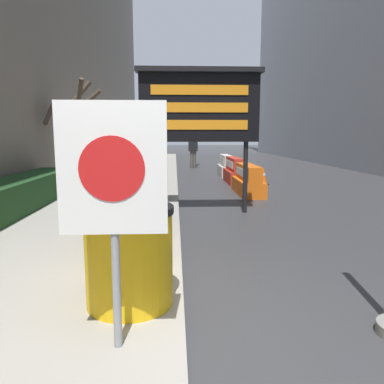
{
  "coord_description": "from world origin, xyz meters",
  "views": [
    {
      "loc": [
        -0.07,
        -2.87,
        1.69
      ],
      "look_at": [
        0.37,
        6.85,
        0.2
      ],
      "focal_mm": 35.0,
      "sensor_mm": 36.0,
      "label": 1
    }
  ],
  "objects_px": {
    "warning_sign": "(113,182)",
    "jersey_barrier_orange_far": "(248,181)",
    "barrel_drum_middle": "(128,226)",
    "pedestrian_worker": "(193,147)",
    "jersey_barrier_white": "(226,167)",
    "traffic_cone_near": "(263,176)",
    "traffic_light_near_curb": "(195,106)",
    "barrel_drum_back": "(137,208)",
    "message_board": "(199,107)",
    "jersey_barrier_red_striped": "(234,172)",
    "barrel_drum_foreground": "(129,256)"
  },
  "relations": [
    {
      "from": "warning_sign",
      "to": "jersey_barrier_orange_far",
      "type": "relative_size",
      "value": 0.87
    },
    {
      "from": "barrel_drum_middle",
      "to": "pedestrian_worker",
      "type": "relative_size",
      "value": 0.51
    },
    {
      "from": "warning_sign",
      "to": "jersey_barrier_white",
      "type": "distance_m",
      "value": 13.05
    },
    {
      "from": "traffic_cone_near",
      "to": "traffic_light_near_curb",
      "type": "distance_m",
      "value": 7.71
    },
    {
      "from": "barrel_drum_back",
      "to": "pedestrian_worker",
      "type": "bearing_deg",
      "value": 83.72
    },
    {
      "from": "barrel_drum_back",
      "to": "message_board",
      "type": "height_order",
      "value": "message_board"
    },
    {
      "from": "barrel_drum_middle",
      "to": "jersey_barrier_red_striped",
      "type": "bearing_deg",
      "value": 73.02
    },
    {
      "from": "jersey_barrier_orange_far",
      "to": "traffic_light_near_curb",
      "type": "xyz_separation_m",
      "value": [
        -1.05,
        8.87,
        2.78
      ]
    },
    {
      "from": "barrel_drum_foreground",
      "to": "barrel_drum_middle",
      "type": "distance_m",
      "value": 1.12
    },
    {
      "from": "barrel_drum_back",
      "to": "message_board",
      "type": "bearing_deg",
      "value": 66.14
    },
    {
      "from": "traffic_cone_near",
      "to": "pedestrian_worker",
      "type": "distance_m",
      "value": 6.97
    },
    {
      "from": "barrel_drum_back",
      "to": "barrel_drum_middle",
      "type": "bearing_deg",
      "value": -89.41
    },
    {
      "from": "traffic_cone_near",
      "to": "barrel_drum_back",
      "type": "bearing_deg",
      "value": -116.97
    },
    {
      "from": "jersey_barrier_orange_far",
      "to": "traffic_cone_near",
      "type": "relative_size",
      "value": 3.33
    },
    {
      "from": "traffic_cone_near",
      "to": "pedestrian_worker",
      "type": "relative_size",
      "value": 0.34
    },
    {
      "from": "barrel_drum_back",
      "to": "jersey_barrier_orange_far",
      "type": "relative_size",
      "value": 0.45
    },
    {
      "from": "barrel_drum_foreground",
      "to": "message_board",
      "type": "relative_size",
      "value": 0.3
    },
    {
      "from": "message_board",
      "to": "barrel_drum_middle",
      "type": "bearing_deg",
      "value": -106.8
    },
    {
      "from": "jersey_barrier_orange_far",
      "to": "jersey_barrier_white",
      "type": "distance_m",
      "value": 4.75
    },
    {
      "from": "warning_sign",
      "to": "message_board",
      "type": "xyz_separation_m",
      "value": [
        0.95,
        5.44,
        0.9
      ]
    },
    {
      "from": "barrel_drum_back",
      "to": "warning_sign",
      "type": "bearing_deg",
      "value": -87.1
    },
    {
      "from": "jersey_barrier_red_striped",
      "to": "pedestrian_worker",
      "type": "distance_m",
      "value": 6.19
    },
    {
      "from": "barrel_drum_back",
      "to": "pedestrian_worker",
      "type": "distance_m",
      "value": 13.74
    },
    {
      "from": "barrel_drum_middle",
      "to": "jersey_barrier_orange_far",
      "type": "height_order",
      "value": "barrel_drum_middle"
    },
    {
      "from": "jersey_barrier_red_striped",
      "to": "jersey_barrier_orange_far",
      "type": "bearing_deg",
      "value": -90.0
    },
    {
      "from": "barrel_drum_back",
      "to": "jersey_barrier_orange_far",
      "type": "xyz_separation_m",
      "value": [
        2.67,
        5.06,
        -0.23
      ]
    },
    {
      "from": "jersey_barrier_orange_far",
      "to": "barrel_drum_foreground",
      "type": "bearing_deg",
      "value": -109.06
    },
    {
      "from": "barrel_drum_back",
      "to": "warning_sign",
      "type": "distance_m",
      "value": 3.06
    },
    {
      "from": "barrel_drum_back",
      "to": "warning_sign",
      "type": "xyz_separation_m",
      "value": [
        0.15,
        -2.96,
        0.77
      ]
    },
    {
      "from": "barrel_drum_back",
      "to": "traffic_light_near_curb",
      "type": "relative_size",
      "value": 0.21
    },
    {
      "from": "barrel_drum_middle",
      "to": "traffic_light_near_curb",
      "type": "bearing_deg",
      "value": 83.89
    },
    {
      "from": "jersey_barrier_white",
      "to": "traffic_cone_near",
      "type": "bearing_deg",
      "value": -71.81
    },
    {
      "from": "barrel_drum_back",
      "to": "jersey_barrier_white",
      "type": "xyz_separation_m",
      "value": [
        2.67,
        9.81,
        -0.22
      ]
    },
    {
      "from": "jersey_barrier_red_striped",
      "to": "jersey_barrier_white",
      "type": "relative_size",
      "value": 1.12
    },
    {
      "from": "barrel_drum_back",
      "to": "traffic_light_near_curb",
      "type": "xyz_separation_m",
      "value": [
        1.62,
        13.93,
        2.55
      ]
    },
    {
      "from": "barrel_drum_foreground",
      "to": "barrel_drum_back",
      "type": "height_order",
      "value": "same"
    },
    {
      "from": "pedestrian_worker",
      "to": "message_board",
      "type": "bearing_deg",
      "value": -91.94
    },
    {
      "from": "barrel_drum_middle",
      "to": "warning_sign",
      "type": "bearing_deg",
      "value": -85.71
    },
    {
      "from": "jersey_barrier_red_striped",
      "to": "pedestrian_worker",
      "type": "relative_size",
      "value": 1.1
    },
    {
      "from": "barrel_drum_middle",
      "to": "barrel_drum_foreground",
      "type": "bearing_deg",
      "value": -82.64
    },
    {
      "from": "message_board",
      "to": "pedestrian_worker",
      "type": "distance_m",
      "value": 11.24
    },
    {
      "from": "barrel_drum_foreground",
      "to": "jersey_barrier_red_striped",
      "type": "xyz_separation_m",
      "value": [
        2.52,
        9.83,
        -0.21
      ]
    },
    {
      "from": "traffic_cone_near",
      "to": "jersey_barrier_red_striped",
      "type": "bearing_deg",
      "value": 148.27
    },
    {
      "from": "barrel_drum_middle",
      "to": "traffic_light_near_curb",
      "type": "relative_size",
      "value": 0.21
    },
    {
      "from": "jersey_barrier_white",
      "to": "barrel_drum_back",
      "type": "bearing_deg",
      "value": -105.24
    },
    {
      "from": "warning_sign",
      "to": "pedestrian_worker",
      "type": "distance_m",
      "value": 16.66
    },
    {
      "from": "barrel_drum_foreground",
      "to": "traffic_light_near_curb",
      "type": "height_order",
      "value": "traffic_light_near_curb"
    },
    {
      "from": "barrel_drum_foreground",
      "to": "traffic_cone_near",
      "type": "height_order",
      "value": "barrel_drum_foreground"
    },
    {
      "from": "jersey_barrier_red_striped",
      "to": "jersey_barrier_white",
      "type": "xyz_separation_m",
      "value": [
        -0.0,
        2.21,
        -0.01
      ]
    },
    {
      "from": "jersey_barrier_red_striped",
      "to": "message_board",
      "type": "bearing_deg",
      "value": -107.1
    }
  ]
}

